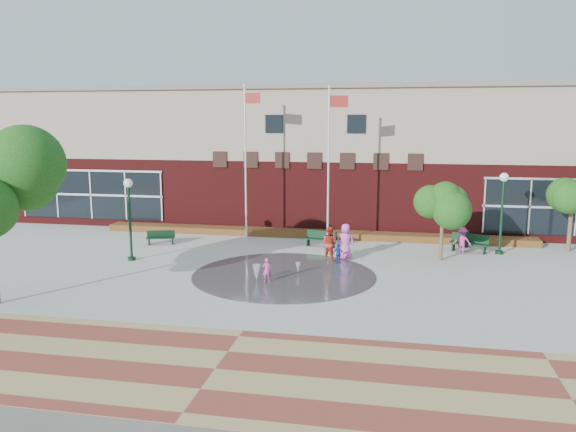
% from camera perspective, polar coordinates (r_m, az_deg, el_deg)
% --- Properties ---
extents(ground, '(120.00, 120.00, 0.00)m').
position_cam_1_polar(ground, '(23.06, -1.91, -8.05)').
color(ground, '#666056').
rests_on(ground, ground).
extents(plaza_concrete, '(46.00, 18.00, 0.01)m').
position_cam_1_polar(plaza_concrete, '(26.81, 0.00, -5.48)').
color(plaza_concrete, '#A8A8A0').
rests_on(plaza_concrete, ground).
extents(paver_band, '(46.00, 6.00, 0.01)m').
position_cam_1_polar(paver_band, '(16.76, -7.42, -15.18)').
color(paver_band, brown).
rests_on(paver_band, ground).
extents(splash_pad, '(8.40, 8.40, 0.01)m').
position_cam_1_polar(splash_pad, '(25.86, -0.42, -6.05)').
color(splash_pad, '#383A3D').
rests_on(splash_pad, ground).
extents(library_building, '(44.40, 10.40, 9.20)m').
position_cam_1_polar(library_building, '(39.26, 3.76, 6.23)').
color(library_building, '#4F1112').
rests_on(library_building, ground).
extents(flower_bed, '(26.00, 1.20, 0.40)m').
position_cam_1_polar(flower_bed, '(34.10, 2.43, -2.18)').
color(flower_bed, maroon).
rests_on(flower_bed, ground).
extents(flagpole_left, '(1.04, 0.31, 9.03)m').
position_cam_1_polar(flagpole_left, '(32.34, -4.27, 6.15)').
color(flagpole_left, white).
rests_on(flagpole_left, ground).
extents(flagpole_right, '(1.07, 0.31, 8.81)m').
position_cam_1_polar(flagpole_right, '(30.15, 4.24, 5.69)').
color(flagpole_right, white).
rests_on(flagpole_right, ground).
extents(lamp_left, '(0.44, 0.44, 4.17)m').
position_cam_1_polar(lamp_left, '(29.13, -15.81, 0.58)').
color(lamp_left, black).
rests_on(lamp_left, ground).
extents(lamp_right, '(0.46, 0.46, 4.33)m').
position_cam_1_polar(lamp_right, '(31.40, 20.95, 1.14)').
color(lamp_right, black).
rests_on(lamp_right, ground).
extents(bench_left, '(1.64, 0.87, 0.80)m').
position_cam_1_polar(bench_left, '(32.87, -12.80, -2.41)').
color(bench_left, black).
rests_on(bench_left, ground).
extents(bench_mid, '(1.84, 0.83, 0.89)m').
position_cam_1_polar(bench_mid, '(31.53, 3.33, -2.64)').
color(bench_mid, black).
rests_on(bench_mid, ground).
extents(bench_right, '(2.04, 1.20, 0.99)m').
position_cam_1_polar(bench_right, '(31.71, 17.90, -2.97)').
color(bench_right, black).
rests_on(bench_right, ground).
extents(trash_can, '(0.60, 0.60, 0.98)m').
position_cam_1_polar(trash_can, '(32.92, 17.40, -2.17)').
color(trash_can, black).
rests_on(trash_can, ground).
extents(tree_mid, '(2.52, 2.52, 4.25)m').
position_cam_1_polar(tree_mid, '(28.95, 15.50, 1.55)').
color(tree_mid, '#4E3F2D').
rests_on(tree_mid, ground).
extents(tree_small_right, '(2.45, 2.45, 4.19)m').
position_cam_1_polar(tree_small_right, '(33.48, 26.95, 1.85)').
color(tree_small_right, '#4E3F2D').
rests_on(tree_small_right, ground).
extents(water_jet_a, '(0.38, 0.38, 0.73)m').
position_cam_1_polar(water_jet_a, '(24.95, -3.22, -6.66)').
color(water_jet_a, white).
rests_on(water_jet_a, ground).
extents(water_jet_b, '(0.23, 0.23, 0.52)m').
position_cam_1_polar(water_jet_b, '(26.07, 1.01, -5.93)').
color(water_jet_b, white).
rests_on(water_jet_b, ground).
extents(child_splash, '(0.43, 0.32, 1.09)m').
position_cam_1_polar(child_splash, '(24.67, -2.16, -5.53)').
color(child_splash, '#BE4591').
rests_on(child_splash, ground).
extents(adult_red, '(1.06, 0.96, 1.77)m').
position_cam_1_polar(adult_red, '(28.39, 4.23, -2.81)').
color(adult_red, red).
rests_on(adult_red, ground).
extents(adult_pink, '(0.93, 0.63, 1.85)m').
position_cam_1_polar(adult_pink, '(28.72, 5.86, -2.61)').
color(adult_pink, '#DE52BA').
rests_on(adult_pink, ground).
extents(child_blue, '(0.63, 0.43, 0.99)m').
position_cam_1_polar(child_blue, '(27.89, 5.16, -3.87)').
color(child_blue, '#1F2CAB').
rests_on(child_blue, ground).
extents(person_bench, '(1.04, 0.76, 1.45)m').
position_cam_1_polar(person_bench, '(31.09, 17.29, -2.43)').
color(person_bench, '#C03788').
rests_on(person_bench, ground).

